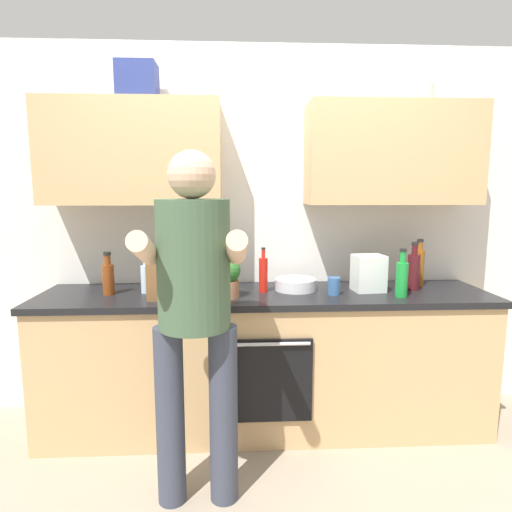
# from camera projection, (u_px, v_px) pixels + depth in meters

# --- Properties ---
(ground_plane) EXTENTS (12.00, 12.00, 0.00)m
(ground_plane) POSITION_uv_depth(u_px,v_px,m) (265.00, 424.00, 2.89)
(ground_plane) COLOR gray
(back_wall_unit) EXTENTS (4.00, 0.38, 2.50)m
(back_wall_unit) POSITION_uv_depth(u_px,v_px,m) (263.00, 198.00, 2.93)
(back_wall_unit) COLOR silver
(back_wall_unit) RESTS_ON ground
(counter) EXTENTS (2.84, 0.67, 0.90)m
(counter) POSITION_uv_depth(u_px,v_px,m) (266.00, 360.00, 2.82)
(counter) COLOR tan
(counter) RESTS_ON ground
(person_standing) EXTENTS (0.49, 0.45, 1.72)m
(person_standing) POSITION_uv_depth(u_px,v_px,m) (194.00, 302.00, 2.04)
(person_standing) COLOR #383D4C
(person_standing) RESTS_ON ground
(bottle_soy) EXTENTS (0.07, 0.07, 0.22)m
(bottle_soy) POSITION_uv_depth(u_px,v_px,m) (206.00, 279.00, 2.77)
(bottle_soy) COLOR black
(bottle_soy) RESTS_ON counter
(bottle_wine) EXTENTS (0.08, 0.08, 0.31)m
(bottle_wine) POSITION_uv_depth(u_px,v_px,m) (414.00, 270.00, 2.80)
(bottle_wine) COLOR #471419
(bottle_wine) RESTS_ON counter
(bottle_water) EXTENTS (0.07, 0.07, 0.23)m
(bottle_water) POSITION_uv_depth(u_px,v_px,m) (146.00, 278.00, 2.73)
(bottle_water) COLOR silver
(bottle_water) RESTS_ON counter
(bottle_vinegar) EXTENTS (0.07, 0.07, 0.27)m
(bottle_vinegar) POSITION_uv_depth(u_px,v_px,m) (108.00, 277.00, 2.68)
(bottle_vinegar) COLOR brown
(bottle_vinegar) RESTS_ON counter
(bottle_syrup) EXTENTS (0.07, 0.07, 0.32)m
(bottle_syrup) POSITION_uv_depth(u_px,v_px,m) (419.00, 266.00, 2.92)
(bottle_syrup) COLOR #8C4C14
(bottle_syrup) RESTS_ON counter
(bottle_hotsauce) EXTENTS (0.06, 0.06, 0.29)m
(bottle_hotsauce) POSITION_uv_depth(u_px,v_px,m) (263.00, 274.00, 2.75)
(bottle_hotsauce) COLOR red
(bottle_hotsauce) RESTS_ON counter
(bottle_oil) EXTENTS (0.07, 0.07, 0.31)m
(bottle_oil) POSITION_uv_depth(u_px,v_px,m) (174.00, 269.00, 2.86)
(bottle_oil) COLOR olive
(bottle_oil) RESTS_ON counter
(bottle_soda) EXTENTS (0.07, 0.07, 0.30)m
(bottle_soda) POSITION_uv_depth(u_px,v_px,m) (402.00, 278.00, 2.63)
(bottle_soda) COLOR #198C33
(bottle_soda) RESTS_ON counter
(cup_stoneware) EXTENTS (0.08, 0.08, 0.10)m
(cup_stoneware) POSITION_uv_depth(u_px,v_px,m) (191.00, 281.00, 2.85)
(cup_stoneware) COLOR slate
(cup_stoneware) RESTS_ON counter
(cup_tea) EXTENTS (0.08, 0.08, 0.11)m
(cup_tea) POSITION_uv_depth(u_px,v_px,m) (334.00, 286.00, 2.69)
(cup_tea) COLOR #33598C
(cup_tea) RESTS_ON counter
(mixing_bowl) EXTENTS (0.27, 0.27, 0.07)m
(mixing_bowl) POSITION_uv_depth(u_px,v_px,m) (295.00, 284.00, 2.82)
(mixing_bowl) COLOR silver
(mixing_bowl) RESTS_ON counter
(knife_block) EXTENTS (0.10, 0.14, 0.29)m
(knife_block) POSITION_uv_depth(u_px,v_px,m) (157.00, 279.00, 2.57)
(knife_block) COLOR brown
(knife_block) RESTS_ON counter
(potted_herb) EXTENTS (0.16, 0.16, 0.25)m
(potted_herb) POSITION_uv_depth(u_px,v_px,m) (227.00, 276.00, 2.60)
(potted_herb) COLOR #9E6647
(potted_herb) RESTS_ON counter
(grocery_bag_produce) EXTENTS (0.20, 0.18, 0.23)m
(grocery_bag_produce) POSITION_uv_depth(u_px,v_px,m) (368.00, 273.00, 2.78)
(grocery_bag_produce) COLOR silver
(grocery_bag_produce) RESTS_ON counter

